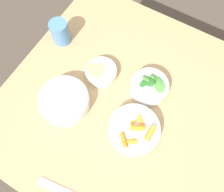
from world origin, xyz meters
name	(u,v)px	position (x,y,z in m)	size (l,w,h in m)	color
ground_plane	(121,138)	(0.00, 0.00, 0.00)	(10.00, 10.00, 0.00)	#4C4238
dining_table	(126,112)	(0.00, 0.00, 0.64)	(0.97, 0.95, 0.77)	tan
bowl_carrots	(134,130)	(-0.07, 0.09, 0.80)	(0.19, 0.19, 0.07)	silver
bowl_greens	(150,86)	(-0.05, -0.09, 0.80)	(0.15, 0.15, 0.09)	white
bowl_beans_hotdog	(65,101)	(0.21, 0.13, 0.80)	(0.19, 0.19, 0.06)	white
bowl_cookies	(101,72)	(0.16, -0.06, 0.79)	(0.13, 0.13, 0.05)	silver
cup	(60,32)	(0.40, -0.12, 0.82)	(0.08, 0.08, 0.11)	#4C7FB7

